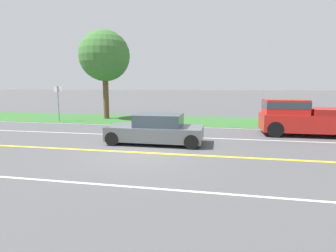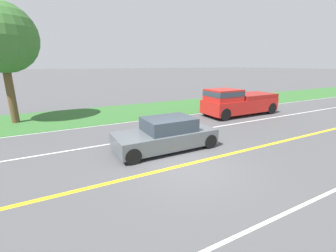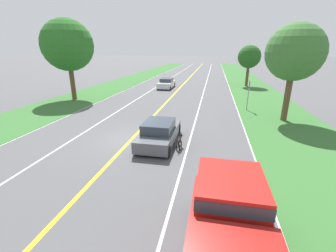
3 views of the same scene
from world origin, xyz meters
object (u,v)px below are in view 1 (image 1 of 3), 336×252
(roadside_tree_right_near, at_px, (105,56))
(street_sign, at_px, (58,99))
(pickup_truck, at_px, (311,117))
(ego_car, at_px, (156,130))
(dog, at_px, (173,129))

(roadside_tree_right_near, bearing_deg, street_sign, 131.16)
(pickup_truck, height_order, roadside_tree_right_near, roadside_tree_right_near)
(ego_car, relative_size, dog, 3.84)
(pickup_truck, relative_size, street_sign, 2.09)
(ego_car, bearing_deg, street_sign, 56.15)
(dog, bearing_deg, roadside_tree_right_near, 47.12)
(ego_car, xyz_separation_m, roadside_tree_right_near, (8.36, 6.22, 4.35))
(dog, bearing_deg, street_sign, 67.03)
(roadside_tree_right_near, height_order, street_sign, roadside_tree_right_near)
(pickup_truck, bearing_deg, street_sign, 81.55)
(ego_car, bearing_deg, roadside_tree_right_near, 36.63)
(roadside_tree_right_near, distance_m, street_sign, 4.89)
(roadside_tree_right_near, bearing_deg, pickup_truck, -109.26)
(ego_car, height_order, roadside_tree_right_near, roadside_tree_right_near)
(ego_car, distance_m, street_sign, 10.80)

